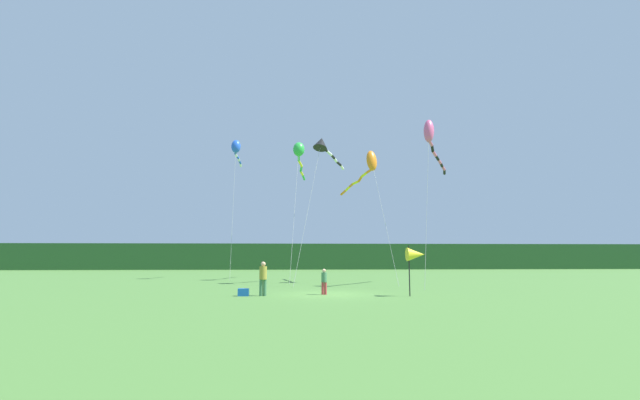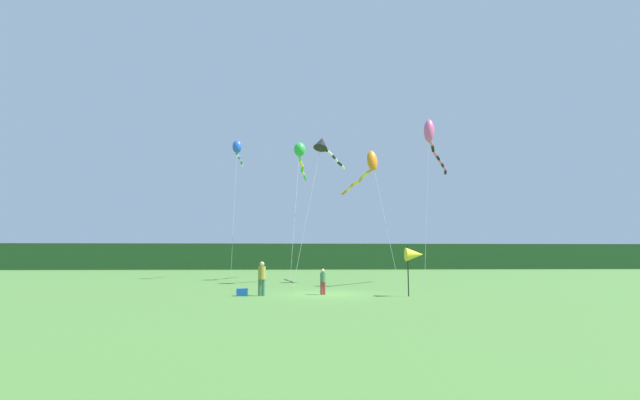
# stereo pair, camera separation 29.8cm
# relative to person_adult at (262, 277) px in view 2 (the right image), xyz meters

# --- Properties ---
(ground_plane) EXTENTS (120.00, 120.00, 0.00)m
(ground_plane) POSITION_rel_person_adult_xyz_m (3.35, 0.79, -0.97)
(ground_plane) COLOR #477533
(distant_treeline) EXTENTS (108.00, 3.43, 3.94)m
(distant_treeline) POSITION_rel_person_adult_xyz_m (3.35, 45.79, 1.00)
(distant_treeline) COLOR #234C23
(distant_treeline) RESTS_ON ground
(person_adult) EXTENTS (0.38, 0.38, 1.73)m
(person_adult) POSITION_rel_person_adult_xyz_m (0.00, 0.00, 0.00)
(person_adult) COLOR #3F724C
(person_adult) RESTS_ON ground
(person_child) EXTENTS (0.30, 0.30, 1.34)m
(person_child) POSITION_rel_person_adult_xyz_m (3.18, 0.56, -0.22)
(person_child) COLOR #B23338
(person_child) RESTS_ON ground
(cooler_box) EXTENTS (0.54, 0.37, 0.37)m
(cooler_box) POSITION_rel_person_adult_xyz_m (-0.98, -0.00, -0.78)
(cooler_box) COLOR #1959B2
(cooler_box) RESTS_ON ground
(banner_flag_pole) EXTENTS (0.90, 0.70, 2.56)m
(banner_flag_pole) POSITION_rel_person_adult_xyz_m (7.78, -0.67, 1.11)
(banner_flag_pole) COLOR black
(banner_flag_pole) RESTS_ON ground
(kite_black) EXTENTS (4.23, 6.86, 11.14)m
(kite_black) POSITION_rel_person_adult_xyz_m (3.73, 9.54, 9.43)
(kite_black) COLOR #B2B2B2
(kite_black) RESTS_ON ground
(kite_rainbow) EXTENTS (4.47, 8.10, 11.46)m
(kite_rainbow) POSITION_rel_person_adult_xyz_m (11.12, 6.39, 9.29)
(kite_rainbow) COLOR #B2B2B2
(kite_rainbow) RESTS_ON ground
(kite_green) EXTENTS (1.42, 10.00, 11.90)m
(kite_green) POSITION_rel_person_adult_xyz_m (2.01, 14.38, 10.01)
(kite_green) COLOR #B2B2B2
(kite_green) RESTS_ON ground
(kite_orange) EXTENTS (2.98, 9.00, 10.28)m
(kite_orange) POSITION_rel_person_adult_xyz_m (7.42, 10.66, 8.15)
(kite_orange) COLOR #B2B2B2
(kite_orange) RESTS_ON ground
(kite_blue) EXTENTS (0.87, 5.70, 12.59)m
(kite_blue) POSITION_rel_person_adult_xyz_m (-3.72, 16.59, 10.83)
(kite_blue) COLOR #B2B2B2
(kite_blue) RESTS_ON ground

